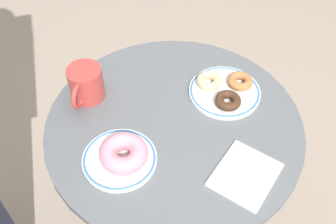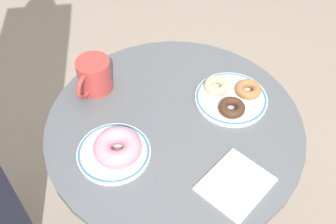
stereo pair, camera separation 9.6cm
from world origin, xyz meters
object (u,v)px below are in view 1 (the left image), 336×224
object	(u,v)px
donut_cinnamon	(240,81)
donut_glazed	(209,81)
paper_napkin	(245,175)
cafe_table	(173,179)
donut_chocolate	(228,101)
coffee_mug	(86,84)
donut_pink_frosted	(124,153)
plate_right	(225,92)
plate_left	(120,159)

from	to	relation	value
donut_cinnamon	donut_glazed	world-z (taller)	same
donut_cinnamon	paper_napkin	distance (m)	0.28
cafe_table	donut_chocolate	world-z (taller)	donut_chocolate
donut_cinnamon	coffee_mug	xyz separation A→B (m)	(-0.35, 0.19, 0.02)
coffee_mug	cafe_table	bearing A→B (deg)	-55.54
donut_pink_frosted	coffee_mug	world-z (taller)	coffee_mug
donut_pink_frosted	donut_chocolate	size ratio (longest dim) A/B	1.66
cafe_table	coffee_mug	world-z (taller)	coffee_mug
donut_chocolate	donut_pink_frosted	bearing A→B (deg)	-179.64
cafe_table	coffee_mug	distance (m)	0.39
cafe_table	plate_right	size ratio (longest dim) A/B	3.97
plate_right	donut_pink_frosted	size ratio (longest dim) A/B	1.70
donut_pink_frosted	donut_cinnamon	distance (m)	0.37
paper_napkin	coffee_mug	distance (m)	0.45
plate_left	plate_right	distance (m)	0.33
donut_pink_frosted	donut_cinnamon	bearing A→B (deg)	5.91
plate_right	donut_chocolate	world-z (taller)	donut_chocolate
coffee_mug	donut_glazed	bearing A→B (deg)	-27.43
donut_glazed	paper_napkin	size ratio (longest dim) A/B	0.46
plate_right	cafe_table	bearing A→B (deg)	-176.71
donut_cinnamon	donut_glazed	xyz separation A→B (m)	(-0.07, 0.05, 0.00)
plate_left	donut_chocolate	xyz separation A→B (m)	(0.31, -0.01, 0.02)
donut_pink_frosted	coffee_mug	bearing A→B (deg)	84.58
plate_left	donut_pink_frosted	size ratio (longest dim) A/B	1.55
donut_cinnamon	plate_right	bearing A→B (deg)	175.41
plate_right	donut_pink_frosted	xyz separation A→B (m)	(-0.32, -0.04, 0.03)
plate_left	donut_chocolate	size ratio (longest dim) A/B	2.56
donut_glazed	donut_chocolate	distance (m)	0.08
donut_pink_frosted	coffee_mug	distance (m)	0.23
donut_chocolate	plate_right	bearing A→B (deg)	59.14
cafe_table	donut_chocolate	xyz separation A→B (m)	(0.14, -0.03, 0.28)
plate_left	coffee_mug	xyz separation A→B (m)	(0.03, 0.22, 0.04)
plate_left	donut_cinnamon	bearing A→B (deg)	4.49
donut_cinnamon	paper_napkin	size ratio (longest dim) A/B	0.46
donut_pink_frosted	coffee_mug	size ratio (longest dim) A/B	1.00
cafe_table	donut_glazed	bearing A→B (deg)	19.58
plate_right	plate_left	bearing A→B (deg)	-174.24
donut_pink_frosted	paper_napkin	world-z (taller)	donut_pink_frosted
plate_left	donut_chocolate	distance (m)	0.31
plate_right	donut_chocolate	size ratio (longest dim) A/B	2.81
paper_napkin	donut_pink_frosted	bearing A→B (deg)	138.51
donut_cinnamon	paper_napkin	bearing A→B (deg)	-127.48
paper_napkin	donut_glazed	bearing A→B (deg)	69.18
donut_cinnamon	plate_left	bearing A→B (deg)	-175.51
donut_cinnamon	coffee_mug	world-z (taller)	coffee_mug
cafe_table	plate_left	size ratio (longest dim) A/B	4.34
donut_pink_frosted	donut_chocolate	bearing A→B (deg)	0.36
cafe_table	plate_right	world-z (taller)	plate_right
plate_right	donut_chocolate	distance (m)	0.05
donut_pink_frosted	donut_cinnamon	world-z (taller)	donut_pink_frosted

